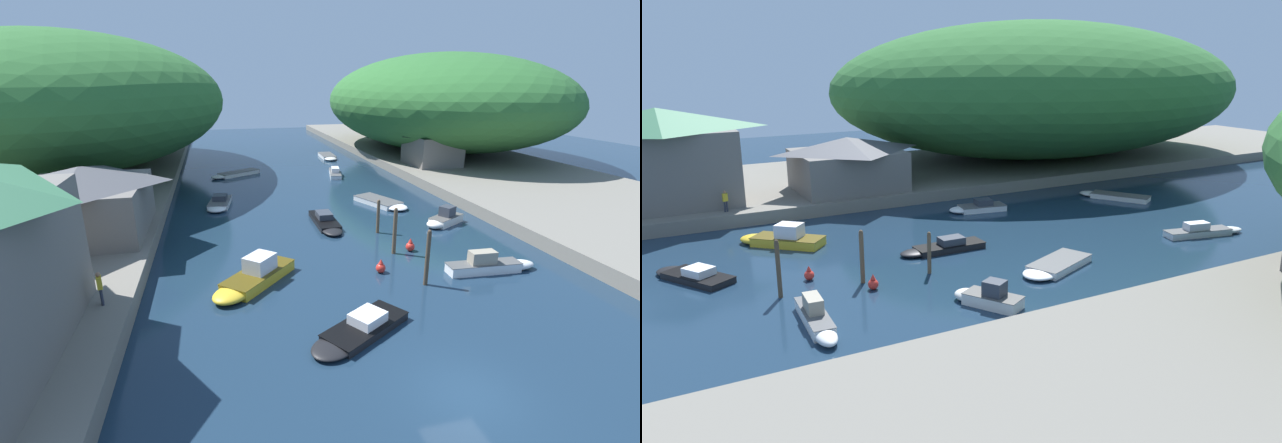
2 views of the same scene
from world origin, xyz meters
TOP-DOWN VIEW (x-y plane):
  - water_surface at (0.00, 30.00)m, footprint 130.00×130.00m
  - left_bank at (-24.07, 30.00)m, footprint 22.00×120.00m
  - right_bank at (24.07, 30.00)m, footprint 22.00×120.00m
  - hillside_left at (-25.17, 46.74)m, footprint 36.27×50.78m
  - hillside_right at (25.17, 49.54)m, footprint 32.32×45.25m
  - boathouse_shed at (-17.58, 19.84)m, footprint 8.50×9.78m
  - right_bank_cottage at (18.08, 37.52)m, footprint 6.02×6.77m
  - boat_far_right_bank at (-0.19, 20.42)m, footprint 1.74×6.12m
  - boat_near_quay at (6.54, 24.85)m, footprint 4.20×6.21m
  - boat_mid_channel at (-8.53, 28.08)m, footprint 2.54×5.12m
  - boat_moored_right at (7.54, 9.47)m, footprint 5.81×1.42m
  - boat_open_rowboat at (8.00, 50.65)m, footprint 2.18×5.96m
  - boat_red_skiff at (5.88, 39.35)m, footprint 2.63×6.52m
  - boat_cabin_cruiser at (-6.52, 41.44)m, footprint 6.45×4.84m
  - boat_navy_launch at (-7.01, 11.13)m, footprint 5.54×5.83m
  - boat_white_cruiser at (-2.73, 4.81)m, footprint 5.75×4.52m
  - boat_yellow_tender at (9.20, 18.33)m, footprint 4.10×3.15m
  - mooring_post_nearest at (2.73, 8.79)m, footprint 0.25×0.25m
  - mooring_post_second at (2.81, 13.62)m, footprint 0.27×0.27m
  - mooring_post_middle at (3.25, 17.80)m, footprint 0.24×0.24m
  - channel_buoy_near at (0.81, 10.96)m, footprint 0.60×0.60m
  - channel_buoy_far at (4.10, 13.77)m, footprint 0.62×0.62m
  - person_on_quay at (-15.21, 17.66)m, footprint 0.31×0.42m
  - person_by_boathouse at (-14.37, 8.71)m, footprint 0.30×0.42m

SIDE VIEW (x-z plane):
  - water_surface at x=0.00m, z-range 0.00..0.00m
  - boat_cabin_cruiser at x=-6.52m, z-range 0.00..0.46m
  - boat_near_quay at x=6.54m, z-range 0.00..0.48m
  - boat_open_rowboat at x=8.00m, z-range 0.00..0.51m
  - boat_white_cruiser at x=-2.73m, z-range -0.17..0.71m
  - boat_far_right_bank at x=-0.19m, z-range -0.17..0.75m
  - boat_mid_channel at x=-8.53m, z-range -0.18..0.81m
  - boat_red_skiff at x=5.88m, z-range -0.20..0.85m
  - channel_buoy_near at x=0.81m, z-range -0.10..0.80m
  - channel_buoy_far at x=4.10m, z-range -0.10..0.83m
  - boat_moored_right at x=7.54m, z-range -0.27..1.13m
  - boat_yellow_tender at x=9.20m, z-range -0.28..1.19m
  - boat_navy_launch at x=-7.01m, z-range -0.32..1.28m
  - left_bank at x=-24.07m, z-range 0.00..1.06m
  - right_bank at x=24.07m, z-range 0.00..1.06m
  - mooring_post_middle at x=3.25m, z-range 0.01..2.68m
  - mooring_post_second at x=2.81m, z-range 0.01..3.28m
  - mooring_post_nearest at x=2.73m, z-range 0.01..3.39m
  - person_on_quay at x=-15.21m, z-range 1.19..2.88m
  - person_by_boathouse at x=-14.37m, z-range 1.19..2.88m
  - boathouse_shed at x=-17.58m, z-range 1.13..5.87m
  - right_bank_cottage at x=18.08m, z-range 1.14..5.99m
  - hillside_right at x=25.17m, z-range 1.06..15.16m
  - hillside_left at x=-25.17m, z-range 1.06..16.65m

